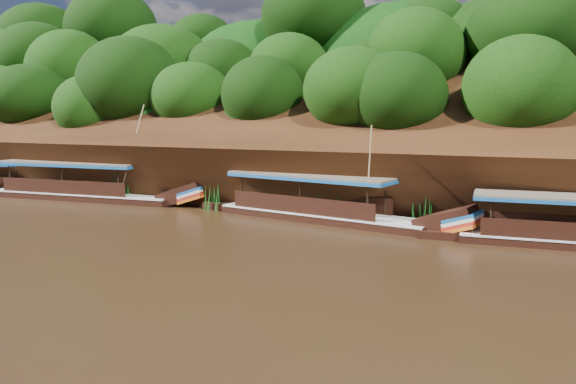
# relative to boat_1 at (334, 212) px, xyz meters

# --- Properties ---
(ground) EXTENTS (160.00, 160.00, 0.00)m
(ground) POSITION_rel_boat_1_xyz_m (-2.29, -8.43, -0.56)
(ground) COLOR black
(ground) RESTS_ON ground
(riverbank) EXTENTS (120.00, 30.06, 19.40)m
(riverbank) POSITION_rel_boat_1_xyz_m (-2.30, 14.29, 1.33)
(riverbank) COLOR black
(riverbank) RESTS_ON ground
(boat_1) EXTENTS (14.40, 4.35, 5.60)m
(boat_1) POSITION_rel_boat_1_xyz_m (0.00, 0.00, 0.00)
(boat_1) COLOR black
(boat_1) RESTS_ON ground
(boat_2) EXTENTS (16.12, 3.61, 6.75)m
(boat_2) POSITION_rel_boat_1_xyz_m (-17.18, 0.62, 0.01)
(boat_2) COLOR black
(boat_2) RESTS_ON ground
(reeds) EXTENTS (49.23, 2.26, 2.22)m
(reeds) POSITION_rel_boat_1_xyz_m (-5.85, 0.85, 0.36)
(reeds) COLOR #195916
(reeds) RESTS_ON ground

